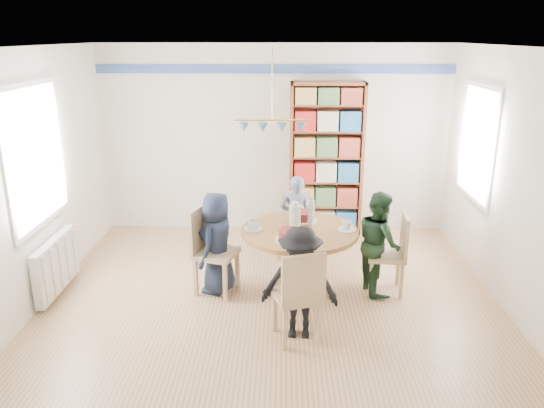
{
  "coord_description": "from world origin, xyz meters",
  "views": [
    {
      "loc": [
        0.1,
        -5.09,
        2.82
      ],
      "look_at": [
        0.0,
        0.4,
        1.05
      ],
      "focal_mm": 35.0,
      "sensor_mm": 36.0,
      "label": 1
    }
  ],
  "objects_px": {
    "bookshelf": "(326,161)",
    "person_right": "(379,243)",
    "chair_right": "(393,250)",
    "person_far": "(295,218)",
    "radiator": "(56,265)",
    "chair_far": "(294,221)",
    "chair_near": "(300,293)",
    "person_near": "(300,283)",
    "chair_left": "(209,246)",
    "dining_table": "(300,246)",
    "person_left": "(217,243)"
  },
  "relations": [
    {
      "from": "dining_table",
      "to": "chair_near",
      "type": "bearing_deg",
      "value": -91.66
    },
    {
      "from": "chair_far",
      "to": "radiator",
      "type": "bearing_deg",
      "value": -156.71
    },
    {
      "from": "bookshelf",
      "to": "chair_right",
      "type": "bearing_deg",
      "value": -71.94
    },
    {
      "from": "chair_right",
      "to": "person_left",
      "type": "height_order",
      "value": "person_left"
    },
    {
      "from": "chair_far",
      "to": "person_left",
      "type": "height_order",
      "value": "person_left"
    },
    {
      "from": "radiator",
      "to": "chair_right",
      "type": "xyz_separation_m",
      "value": [
        3.78,
        0.13,
        0.16
      ]
    },
    {
      "from": "dining_table",
      "to": "chair_left",
      "type": "height_order",
      "value": "chair_left"
    },
    {
      "from": "dining_table",
      "to": "chair_right",
      "type": "distance_m",
      "value": 1.06
    },
    {
      "from": "person_near",
      "to": "person_right",
      "type": "bearing_deg",
      "value": 52.5
    },
    {
      "from": "chair_near",
      "to": "person_near",
      "type": "bearing_deg",
      "value": 87.94
    },
    {
      "from": "chair_far",
      "to": "person_left",
      "type": "relative_size",
      "value": 0.73
    },
    {
      "from": "person_near",
      "to": "chair_right",
      "type": "bearing_deg",
      "value": 47.19
    },
    {
      "from": "person_near",
      "to": "person_left",
      "type": "bearing_deg",
      "value": 138.95
    },
    {
      "from": "chair_near",
      "to": "chair_right",
      "type": "bearing_deg",
      "value": 44.63
    },
    {
      "from": "chair_near",
      "to": "person_right",
      "type": "bearing_deg",
      "value": 49.86
    },
    {
      "from": "person_near",
      "to": "bookshelf",
      "type": "relative_size",
      "value": 0.51
    },
    {
      "from": "chair_left",
      "to": "person_near",
      "type": "distance_m",
      "value": 1.36
    },
    {
      "from": "dining_table",
      "to": "chair_far",
      "type": "xyz_separation_m",
      "value": [
        -0.03,
        1.04,
        -0.09
      ]
    },
    {
      "from": "person_far",
      "to": "bookshelf",
      "type": "xyz_separation_m",
      "value": [
        0.46,
        1.03,
        0.51
      ]
    },
    {
      "from": "person_far",
      "to": "bookshelf",
      "type": "distance_m",
      "value": 1.24
    },
    {
      "from": "radiator",
      "to": "bookshelf",
      "type": "bearing_deg",
      "value": 32.9
    },
    {
      "from": "person_far",
      "to": "bookshelf",
      "type": "relative_size",
      "value": 0.52
    },
    {
      "from": "chair_left",
      "to": "person_left",
      "type": "xyz_separation_m",
      "value": [
        0.09,
        0.01,
        0.04
      ]
    },
    {
      "from": "chair_right",
      "to": "dining_table",
      "type": "bearing_deg",
      "value": -179.31
    },
    {
      "from": "person_far",
      "to": "bookshelf",
      "type": "height_order",
      "value": "bookshelf"
    },
    {
      "from": "chair_right",
      "to": "person_far",
      "type": "height_order",
      "value": "person_far"
    },
    {
      "from": "person_far",
      "to": "dining_table",
      "type": "bearing_deg",
      "value": 87.31
    },
    {
      "from": "chair_right",
      "to": "bookshelf",
      "type": "bearing_deg",
      "value": 108.06
    },
    {
      "from": "person_near",
      "to": "bookshelf",
      "type": "height_order",
      "value": "bookshelf"
    },
    {
      "from": "dining_table",
      "to": "chair_right",
      "type": "xyz_separation_m",
      "value": [
        1.05,
        0.01,
        -0.04
      ]
    },
    {
      "from": "person_far",
      "to": "person_near",
      "type": "distance_m",
      "value": 1.85
    },
    {
      "from": "chair_far",
      "to": "person_near",
      "type": "distance_m",
      "value": 1.99
    },
    {
      "from": "chair_far",
      "to": "person_far",
      "type": "relative_size",
      "value": 0.76
    },
    {
      "from": "bookshelf",
      "to": "person_left",
      "type": "bearing_deg",
      "value": -125.08
    },
    {
      "from": "person_near",
      "to": "chair_left",
      "type": "bearing_deg",
      "value": 141.92
    },
    {
      "from": "bookshelf",
      "to": "person_right",
      "type": "bearing_deg",
      "value": -76.46
    },
    {
      "from": "radiator",
      "to": "person_left",
      "type": "bearing_deg",
      "value": 3.59
    },
    {
      "from": "person_right",
      "to": "person_near",
      "type": "distance_m",
      "value": 1.34
    },
    {
      "from": "chair_near",
      "to": "person_left",
      "type": "xyz_separation_m",
      "value": [
        -0.89,
        1.06,
        0.06
      ]
    },
    {
      "from": "chair_near",
      "to": "person_near",
      "type": "relative_size",
      "value": 0.84
    },
    {
      "from": "chair_far",
      "to": "chair_left",
      "type": "bearing_deg",
      "value": -132.88
    },
    {
      "from": "person_right",
      "to": "person_far",
      "type": "height_order",
      "value": "person_right"
    },
    {
      "from": "dining_table",
      "to": "chair_far",
      "type": "relative_size",
      "value": 1.52
    },
    {
      "from": "chair_near",
      "to": "chair_far",
      "type": "bearing_deg",
      "value": 90.1
    },
    {
      "from": "person_right",
      "to": "bookshelf",
      "type": "relative_size",
      "value": 0.54
    },
    {
      "from": "dining_table",
      "to": "bookshelf",
      "type": "height_order",
      "value": "bookshelf"
    },
    {
      "from": "person_far",
      "to": "person_near",
      "type": "height_order",
      "value": "person_far"
    },
    {
      "from": "person_near",
      "to": "radiator",
      "type": "bearing_deg",
      "value": 168.33
    },
    {
      "from": "person_left",
      "to": "person_far",
      "type": "xyz_separation_m",
      "value": [
        0.9,
        0.9,
        -0.02
      ]
    },
    {
      "from": "chair_far",
      "to": "chair_near",
      "type": "distance_m",
      "value": 2.1
    }
  ]
}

